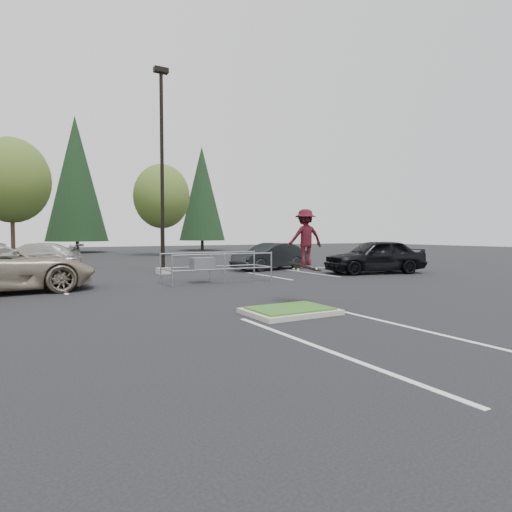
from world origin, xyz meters
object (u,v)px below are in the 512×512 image
decid_b (11,183)px  decid_c (162,198)px  skateboarder (305,238)px  car_far_silver (34,256)px  light_pole (162,182)px  cart_corral (206,264)px  car_r_black (375,256)px  conif_b (76,179)px  conif_c (202,194)px  car_r_charc (270,256)px

decid_b → decid_c: size_ratio=1.15×
skateboarder → car_far_silver: bearing=-60.8°
car_far_silver → skateboarder: bearing=41.4°
light_pole → cart_corral: (0.34, -4.67, -3.78)m
decid_c → car_r_black: bearing=-80.0°
cart_corral → car_far_silver: (-5.84, 10.67, -0.04)m
conif_b → car_r_black: 35.65m
conif_b → decid_b: bearing=-121.1°
decid_b → conif_c: bearing=24.1°
skateboarder → car_r_black: bearing=-136.6°
car_r_charc → car_r_black: car_r_black is taller
light_pole → decid_c: light_pole is taller
decid_b → conif_b: size_ratio=0.66×
light_pole → conif_b: size_ratio=0.70×
skateboarder → car_r_black: 10.70m
decid_b → car_far_silver: decid_b is taller
conif_b → decid_c: bearing=-60.7°
car_r_black → car_r_charc: bearing=-127.7°
light_pole → conif_c: (13.50, 27.50, 2.29)m
cart_corral → car_r_charc: size_ratio=0.98×
decid_c → car_far_silver: decid_c is taller
cart_corral → skateboarder: bearing=-85.9°
light_pole → car_far_silver: 8.99m
decid_b → cart_corral: (6.85, -23.20, -5.26)m
car_r_charc → light_pole: bearing=-104.8°
decid_b → skateboarder: size_ratio=5.40×
car_far_silver → decid_c: bearing=158.5°
decid_b → car_far_silver: 13.64m
conif_c → car_far_silver: conif_c is taller
light_pole → skateboarder: 11.34m
car_r_charc → car_far_silver: bearing=-129.6°
decid_c → car_r_black: (4.01, -22.83, -4.38)m
conif_c → skateboarder: 40.87m
car_r_charc → car_r_black: size_ratio=0.89×
cart_corral → skateboarder: size_ratio=2.48×
skateboarder → conif_b: bearing=-79.1°
decid_b → conif_c: size_ratio=0.77×
light_pole → decid_b: bearing=109.4°
car_r_black → car_far_silver: 18.60m
conif_c → car_r_charc: 29.63m
conif_c → car_r_black: (-4.00, -32.50, -5.98)m
conif_b → cart_corral: bearing=-88.6°
decid_b → car_r_charc: bearing=-56.8°
light_pole → conif_c: conif_c is taller
conif_c → decid_b: bearing=-155.9°
conif_c → car_r_black: size_ratio=2.45×
skateboarder → car_r_charc: bearing=-107.5°
light_pole → car_r_black: size_ratio=1.99×
conif_b → skateboarder: (1.20, -39.50, -5.95)m
skateboarder → cart_corral: bearing=-77.6°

